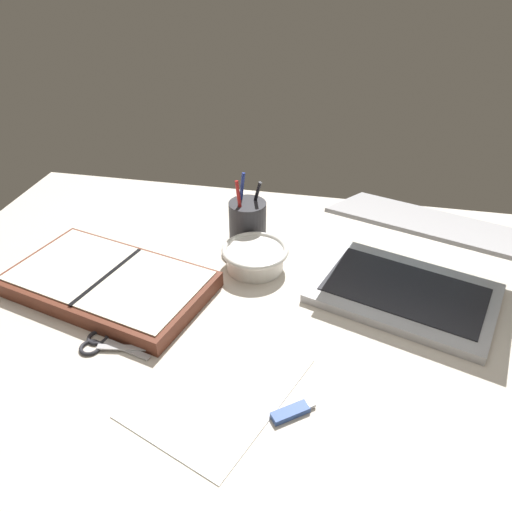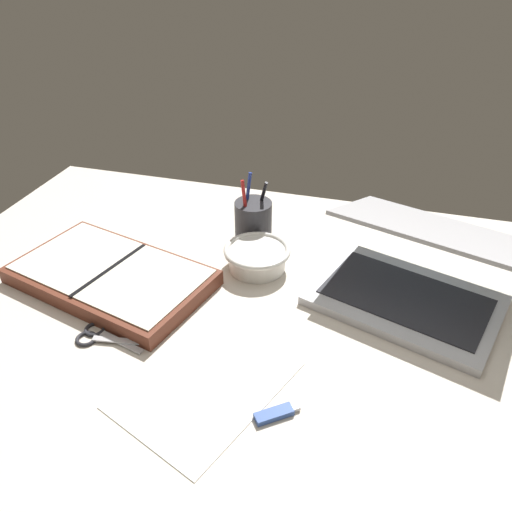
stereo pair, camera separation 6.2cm
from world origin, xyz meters
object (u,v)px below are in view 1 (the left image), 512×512
object	(u,v)px
laptop	(412,268)
scissors	(102,344)
bowl	(257,257)
planner	(109,282)
pen_cup	(247,221)

from	to	relation	value
laptop	scissors	bearing A→B (deg)	-134.37
laptop	bowl	size ratio (longest dim) A/B	2.99
bowl	planner	size ratio (longest dim) A/B	0.32
bowl	pen_cup	distance (cm)	12.13
pen_cup	laptop	bearing A→B (deg)	-18.77
pen_cup	planner	bearing A→B (deg)	-133.71
bowl	pen_cup	bearing A→B (deg)	112.17
laptop	pen_cup	size ratio (longest dim) A/B	2.69
scissors	pen_cup	bearing A→B (deg)	69.31
laptop	planner	world-z (taller)	laptop
laptop	bowl	distance (cm)	31.82
bowl	scissors	distance (cm)	36.52
planner	scissors	distance (cm)	16.64
planner	scissors	xyz separation A→B (cm)	(5.73, -15.56, -1.42)
laptop	scissors	size ratio (longest dim) A/B	3.22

